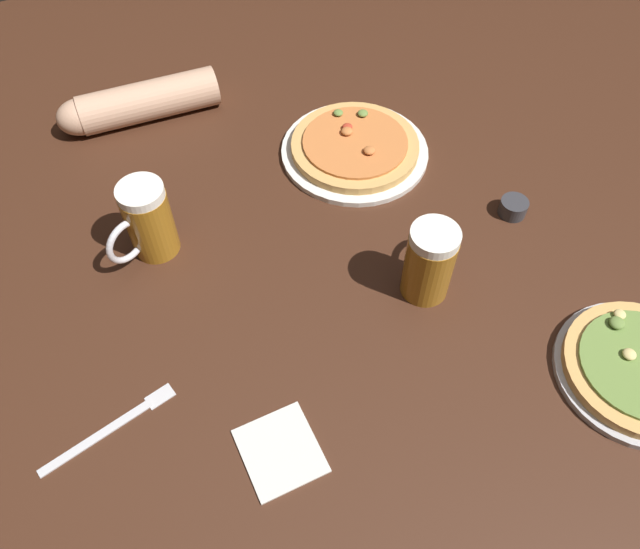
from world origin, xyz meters
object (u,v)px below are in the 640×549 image
object	(u,v)px
beer_mug_amber	(147,221)
diner_arm	(134,104)
pizza_plate_far	(355,148)
ramekin_sauce	(513,208)
pizza_plate_near	(639,369)
fork_left	(112,427)
napkin_folded	(280,450)
beer_mug_dark	(430,261)

from	to	relation	value
beer_mug_amber	diner_arm	bearing A→B (deg)	80.99
pizza_plate_far	ramekin_sauce	xyz separation A→B (m)	(0.21, -0.28, 0.00)
pizza_plate_near	fork_left	size ratio (longest dim) A/B	1.19
pizza_plate_far	napkin_folded	bearing A→B (deg)	-125.24
napkin_folded	fork_left	distance (m)	0.26
pizza_plate_far	beer_mug_amber	bearing A→B (deg)	-169.50
beer_mug_amber	fork_left	bearing A→B (deg)	-115.72
ramekin_sauce	napkin_folded	bearing A→B (deg)	-155.90
fork_left	pizza_plate_near	bearing A→B (deg)	-17.32
ramekin_sauce	fork_left	distance (m)	0.83
beer_mug_dark	napkin_folded	size ratio (longest dim) A/B	1.25
pizza_plate_far	beer_mug_amber	size ratio (longest dim) A/B	2.00
napkin_folded	beer_mug_amber	bearing A→B (deg)	98.61
pizza_plate_far	diner_arm	world-z (taller)	diner_arm
pizza_plate_far	fork_left	distance (m)	0.73
beer_mug_amber	ramekin_sauce	bearing A→B (deg)	-16.35
beer_mug_dark	beer_mug_amber	world-z (taller)	beer_mug_amber
pizza_plate_near	ramekin_sauce	distance (m)	0.38
beer_mug_amber	diner_arm	world-z (taller)	beer_mug_amber
pizza_plate_near	beer_mug_amber	distance (m)	0.87
ramekin_sauce	pizza_plate_near	bearing A→B (deg)	-92.25
ramekin_sauce	diner_arm	size ratio (longest dim) A/B	0.15
fork_left	diner_arm	world-z (taller)	diner_arm
pizza_plate_far	diner_arm	distance (m)	0.49
beer_mug_dark	ramekin_sauce	xyz separation A→B (m)	(0.24, 0.09, -0.06)
pizza_plate_far	diner_arm	bearing A→B (deg)	143.28
beer_mug_amber	ramekin_sauce	xyz separation A→B (m)	(0.66, -0.19, -0.06)
diner_arm	pizza_plate_near	bearing A→B (deg)	-58.21
ramekin_sauce	beer_mug_dark	bearing A→B (deg)	-160.78
ramekin_sauce	diner_arm	bearing A→B (deg)	136.48
beer_mug_dark	pizza_plate_far	bearing A→B (deg)	84.43
beer_mug_dark	ramekin_sauce	world-z (taller)	beer_mug_dark
beer_mug_amber	napkin_folded	size ratio (longest dim) A/B	1.27
beer_mug_dark	pizza_plate_near	bearing A→B (deg)	-51.75
beer_mug_dark	fork_left	bearing A→B (deg)	-175.90
pizza_plate_far	ramekin_sauce	world-z (taller)	pizza_plate_far
pizza_plate_near	fork_left	distance (m)	0.84
pizza_plate_far	diner_arm	size ratio (longest dim) A/B	0.89
pizza_plate_near	diner_arm	distance (m)	1.12
beer_mug_amber	ramekin_sauce	world-z (taller)	beer_mug_amber
napkin_folded	diner_arm	bearing A→B (deg)	90.67
pizza_plate_far	napkin_folded	world-z (taller)	pizza_plate_far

